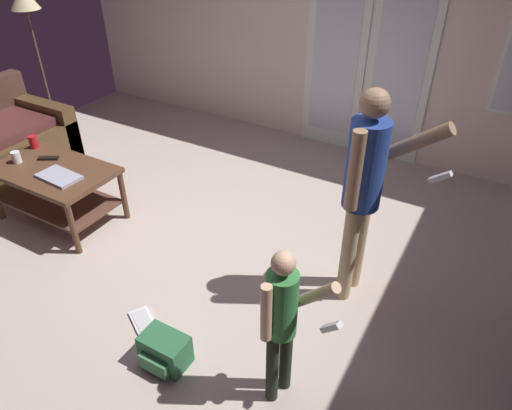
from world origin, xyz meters
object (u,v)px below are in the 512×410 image
tv_remote_black (48,158)px  floor_lamp (26,10)px  backpack (164,351)px  loose_keyboard (148,331)px  coffee_table (56,182)px  cup_by_laptop (33,142)px  person_adult (365,183)px  laptop_closed (59,177)px  cup_near_edge (16,157)px  person_child (282,317)px

tv_remote_black → floor_lamp: bearing=109.1°
tv_remote_black → backpack: bearing=-55.6°
loose_keyboard → tv_remote_black: 1.89m
coffee_table → loose_keyboard: (1.51, -0.64, -0.36)m
tv_remote_black → cup_by_laptop: bearing=131.1°
person_adult → floor_lamp: floor_lamp is taller
tv_remote_black → laptop_closed: bearing=-58.8°
person_adult → tv_remote_black: (-2.68, -0.31, -0.40)m
coffee_table → person_adult: bearing=9.1°
coffee_table → cup_near_edge: 0.39m
cup_near_edge → cup_by_laptop: size_ratio=0.88×
coffee_table → cup_by_laptop: bearing=156.9°
cup_near_edge → tv_remote_black: size_ratio=0.59×
backpack → laptop_closed: laptop_closed is taller
person_child → loose_keyboard: size_ratio=2.35×
person_child → person_adult: bearing=86.8°
floor_lamp → laptop_closed: size_ratio=4.63×
backpack → laptop_closed: (-1.59, 0.70, 0.41)m
laptop_closed → cup_near_edge: (-0.51, 0.00, 0.04)m
loose_keyboard → cup_near_edge: size_ratio=4.44×
person_adult → backpack: bearing=-122.9°
loose_keyboard → laptop_closed: size_ratio=1.26×
laptop_closed → tv_remote_black: (-0.33, 0.17, -0.00)m
laptop_closed → backpack: bearing=-19.9°
floor_lamp → cup_near_edge: size_ratio=16.34×
loose_keyboard → cup_by_laptop: size_ratio=3.92×
loose_keyboard → cup_by_laptop: (-1.96, 0.83, 0.55)m
floor_lamp → cup_near_edge: 1.92m
floor_lamp → loose_keyboard: floor_lamp is taller
coffee_table → person_child: bearing=-13.7°
cup_by_laptop → tv_remote_black: size_ratio=0.67×
loose_keyboard → coffee_table: bearing=156.9°
person_adult → backpack: person_adult is taller
loose_keyboard → laptop_closed: 1.54m
backpack → cup_near_edge: size_ratio=2.88×
backpack → tv_remote_black: tv_remote_black is taller
person_child → backpack: 0.89m
person_child → cup_by_laptop: size_ratio=9.20×
loose_keyboard → tv_remote_black: tv_remote_black is taller
backpack → loose_keyboard: (-0.26, 0.12, -0.09)m
loose_keyboard → cup_near_edge: 2.01m
backpack → person_child: bearing=13.4°
person_child → cup_by_laptop: 3.02m
backpack → loose_keyboard: size_ratio=0.65×
person_child → tv_remote_black: 2.72m
person_child → backpack: size_ratio=3.62×
person_adult → loose_keyboard: bearing=-134.1°
laptop_closed → cup_near_edge: 0.51m
backpack → loose_keyboard: 0.30m
coffee_table → person_adult: (2.53, 0.40, 0.55)m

